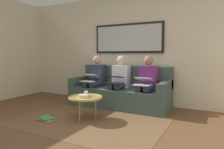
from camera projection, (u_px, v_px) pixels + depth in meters
The scene contains 15 objects.
ground_plane at pixel (55, 141), 2.91m from camera, with size 6.00×5.20×0.10m, color brown.
wall_rear at pixel (129, 49), 5.07m from camera, with size 6.00×0.12×2.60m, color beige.
area_rug at pixel (89, 121), 3.65m from camera, with size 2.60×1.80×0.01m, color brown.
couch at pixel (121, 92), 4.74m from camera, with size 2.20×0.90×0.90m.
framed_mirror at pixel (128, 38), 4.97m from camera, with size 1.74×0.05×0.70m.
coffee_table at pixel (85, 98), 3.72m from camera, with size 0.61×0.61×0.42m.
cup at pixel (86, 94), 3.79m from camera, with size 0.07×0.07×0.09m, color silver.
bowl at pixel (83, 96), 3.65m from camera, with size 0.18×0.18×0.05m, color beige.
person_left at pixel (147, 81), 4.35m from camera, with size 0.38×0.58×1.14m.
laptop_silver at pixel (143, 82), 4.14m from camera, with size 0.34×0.35×0.15m.
person_middle at pixel (119, 79), 4.65m from camera, with size 0.38×0.58×1.14m.
laptop_black at pixel (114, 80), 4.44m from camera, with size 0.35×0.36×0.15m.
person_right at pixel (95, 78), 4.95m from camera, with size 0.38×0.58×1.14m.
laptop_white at pixel (90, 78), 4.75m from camera, with size 0.30×0.38×0.17m.
magazine_stack at pixel (47, 119), 3.68m from camera, with size 0.34×0.26×0.05m.
Camera 1 is at (-2.02, 2.11, 1.16)m, focal length 33.38 mm.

